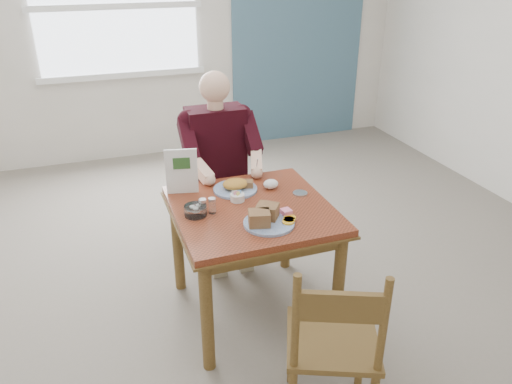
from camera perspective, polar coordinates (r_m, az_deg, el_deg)
name	(u,v)px	position (r m, az deg, el deg)	size (l,w,h in m)	color
floor	(253,309)	(3.33, -0.40, -13.20)	(6.00, 6.00, 0.00)	#716A5B
wall_back	(157,25)	(5.55, -11.20, 18.20)	(5.50, 5.50, 0.00)	beige
accent_panel	(299,19)	(5.99, 4.97, 19.10)	(1.60, 0.02, 2.80)	#416478
lemon_wedge	(262,224)	(2.70, 0.64, -3.72)	(0.05, 0.04, 0.03)	#FFF235
napkin	(271,184)	(3.13, 1.70, 0.92)	(0.09, 0.08, 0.06)	white
metal_dish	(300,193)	(3.07, 5.06, -0.16)	(0.09, 0.09, 0.01)	silver
window	(116,6)	(5.45, -15.73, 19.75)	(1.72, 0.04, 1.42)	white
table	(252,223)	(2.97, -0.44, -3.59)	(0.92, 0.92, 0.75)	maroon
chair_far	(217,192)	(3.72, -4.45, -0.03)	(0.42, 0.42, 0.95)	brown
chair_near	(333,345)	(2.41, 8.80, -16.85)	(0.55, 0.55, 0.95)	brown
diner	(219,155)	(3.51, -4.25, 4.26)	(0.53, 0.56, 1.39)	gray
near_plate	(267,218)	(2.72, 1.27, -2.99)	(0.37, 0.37, 0.09)	white
far_plate	(236,186)	(3.10, -2.28, 0.66)	(0.34, 0.34, 0.07)	white
caddy	(237,197)	(2.98, -2.14, -0.60)	(0.09, 0.09, 0.06)	white
shakers	(207,206)	(2.83, -5.58, -1.61)	(0.10, 0.05, 0.09)	white
creamer	(195,210)	(2.83, -6.93, -2.10)	(0.15, 0.15, 0.06)	white
menu	(182,171)	(3.06, -8.50, 2.37)	(0.19, 0.06, 0.29)	white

